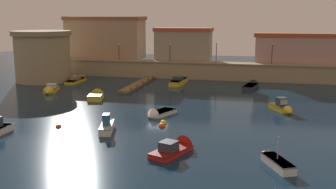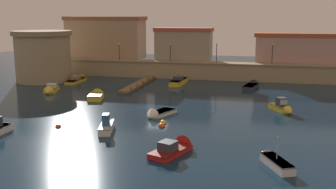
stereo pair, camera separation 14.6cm
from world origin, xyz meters
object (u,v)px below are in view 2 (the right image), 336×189
quay_lamp_0 (119,49)px  quay_lamp_3 (272,50)px  moored_boat_6 (107,125)px  moored_boat_9 (177,147)px  moored_boat_3 (252,85)px  moored_boat_4 (282,108)px  mooring_buoy_2 (162,126)px  moored_boat_8 (79,79)px  quay_lamp_2 (217,50)px  moored_boat_1 (97,96)px  mooring_buoy_1 (163,123)px  moored_boat_5 (50,90)px  fortress_tower (43,56)px  moored_boat_10 (180,81)px  moored_boat_7 (273,160)px  quay_lamp_1 (170,49)px  moored_boat_2 (157,114)px  mooring_buoy_0 (58,127)px

quay_lamp_0 → quay_lamp_3: quay_lamp_3 is taller
moored_boat_6 → moored_boat_9: (8.23, -4.74, -0.18)m
moored_boat_3 → moored_boat_4: bearing=-154.8°
mooring_buoy_2 → moored_boat_8: bearing=130.6°
quay_lamp_2 → moored_boat_1: 25.69m
moored_boat_6 → mooring_buoy_1: moored_boat_6 is taller
moored_boat_1 → moored_boat_6: moored_boat_6 is taller
quay_lamp_3 → moored_boat_5: (-32.23, -18.40, -5.06)m
fortress_tower → quay_lamp_3: 39.79m
quay_lamp_2 → moored_boat_9: size_ratio=0.62×
moored_boat_6 → moored_boat_10: bearing=-18.4°
moored_boat_10 → mooring_buoy_2: bearing=-167.7°
quay_lamp_3 → moored_boat_4: 23.59m
moored_boat_7 → moored_boat_9: (-7.91, 1.48, -0.04)m
quay_lamp_1 → moored_boat_8: size_ratio=0.48×
moored_boat_5 → moored_boat_6: (15.77, -16.71, 0.13)m
quay_lamp_3 → moored_boat_6: (-16.46, -35.11, -4.93)m
moored_boat_2 → moored_boat_7: (12.63, -12.68, 0.11)m
moored_boat_2 → moored_boat_9: bearing=44.6°
moored_boat_6 → moored_boat_4: bearing=-70.8°
moored_boat_3 → moored_boat_9: 33.53m
moored_boat_5 → moored_boat_3: bearing=94.9°
moored_boat_4 → mooring_buoy_0: bearing=-88.7°
moored_boat_3 → moored_boat_9: moored_boat_9 is taller
quay_lamp_0 → quay_lamp_1: bearing=-0.0°
moored_boat_7 → moored_boat_9: bearing=53.5°
quay_lamp_1 → mooring_buoy_1: size_ratio=4.68×
moored_boat_5 → mooring_buoy_0: (10.55, -17.07, -0.38)m
mooring_buoy_0 → moored_boat_6: bearing=4.0°
moored_boat_3 → quay_lamp_1: bearing=77.2°
moored_boat_1 → moored_boat_8: (-9.04, 13.14, -0.05)m
mooring_buoy_0 → moored_boat_3: bearing=57.0°
mooring_buoy_1 → mooring_buoy_2: mooring_buoy_2 is taller
moored_boat_4 → quay_lamp_2: bearing=177.5°
moored_boat_2 → moored_boat_5: moored_boat_5 is taller
moored_boat_8 → moored_boat_9: 40.38m
moored_boat_3 → moored_boat_4: moored_boat_4 is taller
quay_lamp_2 → moored_boat_3: (6.63, -6.73, -5.06)m
quay_lamp_0 → moored_boat_6: (11.57, -35.11, -4.66)m
moored_boat_3 → mooring_buoy_1: size_ratio=8.16×
quay_lamp_0 → mooring_buoy_1: 35.94m
quay_lamp_1 → moored_boat_6: 35.47m
moored_boat_10 → mooring_buoy_1: (3.41, -25.33, -0.52)m
moored_boat_6 → mooring_buoy_2: bearing=-80.5°
quay_lamp_3 → moored_boat_7: quay_lamp_3 is taller
quay_lamp_3 → moored_boat_2: (-12.95, -28.65, -5.18)m
moored_boat_5 → mooring_buoy_2: 25.32m
moored_boat_1 → moored_boat_5: 8.88m
quay_lamp_0 → moored_boat_5: 19.47m
moored_boat_8 → quay_lamp_0: bearing=-33.3°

